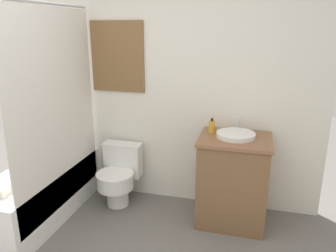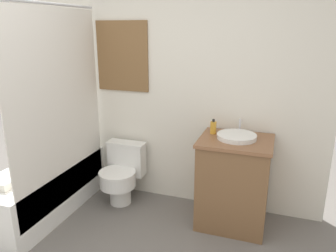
# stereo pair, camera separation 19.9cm
# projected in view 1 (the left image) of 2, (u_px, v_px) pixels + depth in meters

# --- Properties ---
(wall_back) EXTENTS (3.42, 0.07, 2.50)m
(wall_back) POSITION_uv_depth(u_px,v_px,m) (151.00, 82.00, 3.31)
(wall_back) COLOR silver
(wall_back) RESTS_ON ground_plane
(shower_area) EXTENTS (0.58, 1.39, 1.98)m
(shower_area) POSITION_uv_depth(u_px,v_px,m) (40.00, 188.00, 3.15)
(shower_area) COLOR white
(shower_area) RESTS_ON ground_plane
(toilet) EXTENTS (0.41, 0.49, 0.62)m
(toilet) POSITION_uv_depth(u_px,v_px,m) (119.00, 175.00, 3.40)
(toilet) COLOR white
(toilet) RESTS_ON ground_plane
(vanity) EXTENTS (0.64, 0.55, 0.84)m
(vanity) POSITION_uv_depth(u_px,v_px,m) (233.00, 180.00, 3.05)
(vanity) COLOR brown
(vanity) RESTS_ON ground_plane
(sink) EXTENTS (0.35, 0.38, 0.13)m
(sink) POSITION_uv_depth(u_px,v_px,m) (236.00, 135.00, 2.94)
(sink) COLOR white
(sink) RESTS_ON vanity
(soap_bottle) EXTENTS (0.06, 0.06, 0.14)m
(soap_bottle) POSITION_uv_depth(u_px,v_px,m) (212.00, 127.00, 3.05)
(soap_bottle) COLOR gold
(soap_bottle) RESTS_ON vanity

